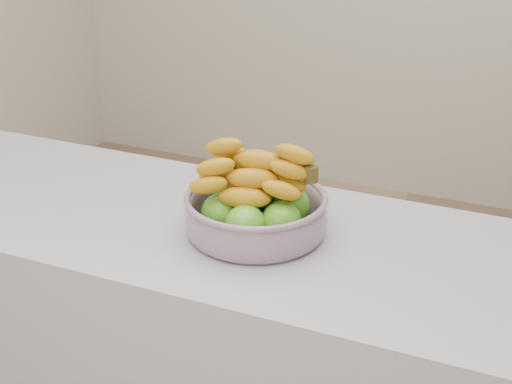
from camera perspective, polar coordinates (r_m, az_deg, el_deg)
counter at (r=1.89m, az=-2.40°, el=-14.91°), size 2.00×0.60×0.90m
fruit_bowl at (r=1.58m, az=-0.01°, el=-1.26°), size 0.32×0.32×0.20m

